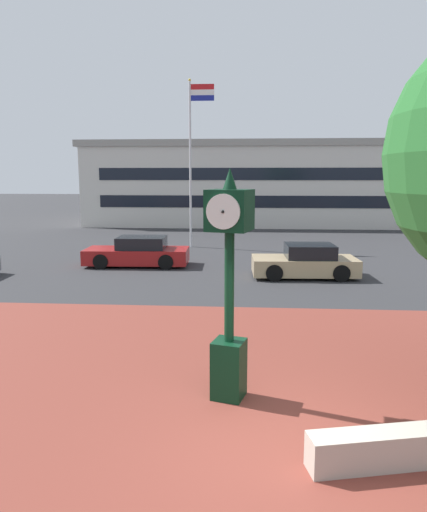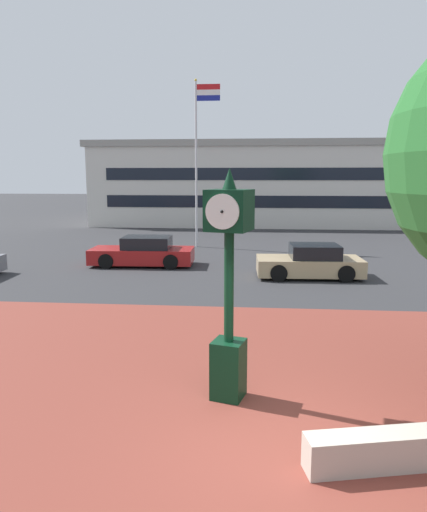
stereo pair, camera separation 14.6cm
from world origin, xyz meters
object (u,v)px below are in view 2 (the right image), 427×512
Objects in this scene: street_clock at (229,283)px; flagpole_primary at (198,153)px; car_street_mid at (143,253)px; civic_building at (290,183)px; car_street_far at (310,263)px.

flagpole_primary is (-2.73, 18.19, 3.05)m from street_clock.
street_clock is 13.23m from car_street_mid.
civic_building is at bearing -21.45° from car_street_mid.
car_street_far is 0.13× the size of civic_building.
civic_building is at bearing -4.49° from car_street_far.
flagpole_primary reaches higher than civic_building.
car_street_far is 24.32m from civic_building.
street_clock is 0.12× the size of civic_building.
flagpole_primary is at bearing -18.62° from car_street_mid.
civic_building reaches higher than street_clock.
civic_building is at bearing 69.60° from flagpole_primary.
street_clock is 0.45× the size of flagpole_primary.
flagpole_primary reaches higher than car_street_mid.
flagpole_primary is (-5.30, 7.69, 4.56)m from car_street_far.
car_street_far is at bearing -91.95° from civic_building.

